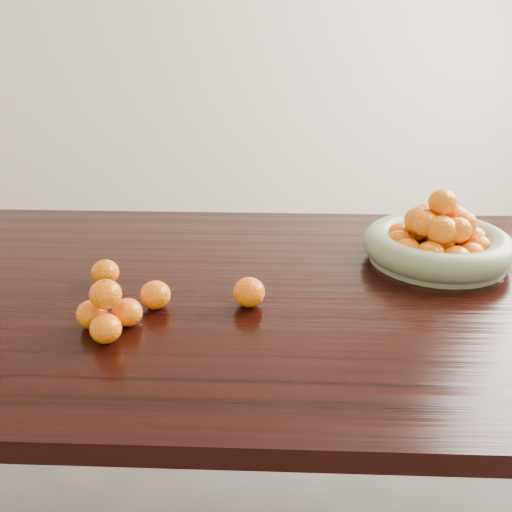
{
  "coord_description": "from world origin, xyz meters",
  "views": [
    {
      "loc": [
        0.02,
        -1.11,
        1.29
      ],
      "look_at": [
        -0.02,
        -0.02,
        0.83
      ],
      "focal_mm": 40.0,
      "sensor_mm": 36.0,
      "label": 1
    }
  ],
  "objects_px": {
    "loose_orange_0": "(105,272)",
    "fruit_bowl": "(438,242)",
    "dining_table": "(267,323)",
    "orange_pyramid": "(108,312)"
  },
  "relations": [
    {
      "from": "orange_pyramid",
      "to": "loose_orange_0",
      "type": "relative_size",
      "value": 2.04
    },
    {
      "from": "orange_pyramid",
      "to": "loose_orange_0",
      "type": "bearing_deg",
      "value": 107.45
    },
    {
      "from": "fruit_bowl",
      "to": "loose_orange_0",
      "type": "height_order",
      "value": "fruit_bowl"
    },
    {
      "from": "dining_table",
      "to": "fruit_bowl",
      "type": "distance_m",
      "value": 0.45
    },
    {
      "from": "loose_orange_0",
      "to": "orange_pyramid",
      "type": "bearing_deg",
      "value": -72.55
    },
    {
      "from": "loose_orange_0",
      "to": "fruit_bowl",
      "type": "bearing_deg",
      "value": 11.99
    },
    {
      "from": "dining_table",
      "to": "fruit_bowl",
      "type": "xyz_separation_m",
      "value": [
        0.4,
        0.16,
        0.14
      ]
    },
    {
      "from": "fruit_bowl",
      "to": "loose_orange_0",
      "type": "bearing_deg",
      "value": -168.01
    },
    {
      "from": "fruit_bowl",
      "to": "orange_pyramid",
      "type": "xyz_separation_m",
      "value": [
        -0.69,
        -0.36,
        -0.01
      ]
    },
    {
      "from": "dining_table",
      "to": "loose_orange_0",
      "type": "bearing_deg",
      "value": -179.92
    }
  ]
}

